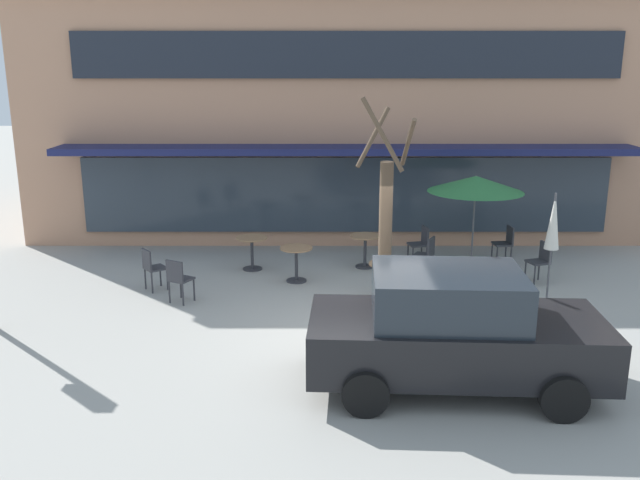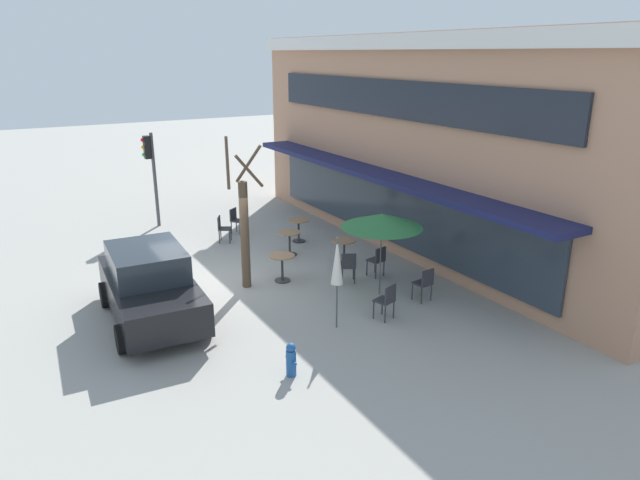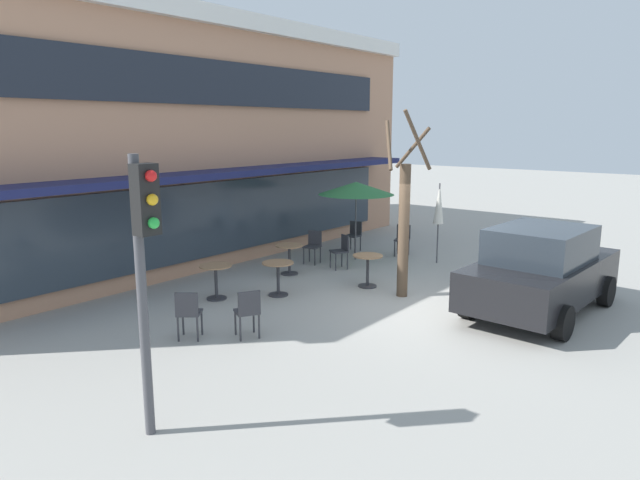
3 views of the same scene
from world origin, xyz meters
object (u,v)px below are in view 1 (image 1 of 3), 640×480
object	(u,v)px
patio_umbrella_green_folded	(477,184)
cafe_chair_0	(507,242)
cafe_chair_2	(428,254)
cafe_table_by_tree	(298,258)
cafe_chair_4	(543,259)
street_tree	(387,230)
parked_sedan	(455,331)
cafe_table_streetside	(388,275)
cafe_chair_1	(154,266)
cafe_chair_3	(422,242)
cafe_table_near_wall	(367,246)
patio_umbrella_cream_folded	(555,222)
cafe_table_mid_patio	(254,248)
cafe_chair_5	(180,277)

from	to	relation	value
patio_umbrella_green_folded	cafe_chair_0	world-z (taller)	patio_umbrella_green_folded
cafe_chair_2	cafe_table_by_tree	bearing A→B (deg)	-172.86
cafe_chair_4	street_tree	bearing A→B (deg)	-149.62
cafe_chair_2	street_tree	size ratio (longest dim) A/B	0.22
cafe_table_by_tree	cafe_chair_2	xyz separation A→B (m)	(2.85, 0.36, 0.01)
parked_sedan	cafe_table_by_tree	bearing A→B (deg)	116.25
cafe_table_streetside	cafe_chair_1	xyz separation A→B (m)	(-4.79, 0.56, 0.01)
cafe_chair_3	street_tree	distance (m)	3.88
cafe_table_streetside	cafe_table_by_tree	size ratio (longest dim) A/B	1.00
cafe_chair_1	cafe_chair_3	distance (m)	6.14
cafe_chair_0	cafe_chair_4	world-z (taller)	same
cafe_table_near_wall	patio_umbrella_green_folded	size ratio (longest dim) A/B	0.35
cafe_chair_1	cafe_chair_4	distance (m)	8.21
cafe_table_streetside	parked_sedan	bearing A→B (deg)	-80.92
cafe_table_near_wall	cafe_chair_1	size ratio (longest dim) A/B	0.85
cafe_chair_3	cafe_chair_4	world-z (taller)	same
cafe_chair_1	street_tree	bearing A→B (deg)	-18.76
cafe_chair_2	parked_sedan	bearing A→B (deg)	-94.65
street_tree	patio_umbrella_green_folded	bearing A→B (deg)	51.72
cafe_chair_4	parked_sedan	size ratio (longest dim) A/B	0.21
patio_umbrella_cream_folded	cafe_chair_3	distance (m)	3.58
cafe_table_mid_patio	cafe_chair_1	size ratio (longest dim) A/B	0.85
cafe_table_mid_patio	patio_umbrella_green_folded	world-z (taller)	patio_umbrella_green_folded
patio_umbrella_green_folded	patio_umbrella_cream_folded	distance (m)	2.29
patio_umbrella_green_folded	cafe_chair_4	size ratio (longest dim) A/B	2.47
cafe_chair_4	parked_sedan	bearing A→B (deg)	-120.24
cafe_table_near_wall	cafe_table_streetside	size ratio (longest dim) A/B	1.00
cafe_chair_0	cafe_chair_1	size ratio (longest dim) A/B	1.00
cafe_table_by_tree	cafe_chair_2	bearing A→B (deg)	7.14
cafe_table_near_wall	cafe_table_by_tree	distance (m)	1.87
cafe_table_near_wall	patio_umbrella_cream_folded	size ratio (longest dim) A/B	0.35
cafe_chair_2	street_tree	distance (m)	3.02
cafe_table_streetside	street_tree	size ratio (longest dim) A/B	0.19
cafe_table_near_wall	cafe_chair_5	bearing A→B (deg)	-147.75
cafe_table_by_tree	cafe_table_mid_patio	bearing A→B (deg)	140.03
cafe_chair_0	cafe_chair_2	bearing A→B (deg)	-153.33
parked_sedan	cafe_table_near_wall	bearing A→B (deg)	98.35
cafe_chair_2	parked_sedan	xyz separation A→B (m)	(-0.43, -5.27, 0.35)
patio_umbrella_green_folded	cafe_chair_0	distance (m)	1.91
cafe_table_near_wall	cafe_table_mid_patio	world-z (taller)	same
cafe_chair_2	cafe_table_near_wall	bearing A→B (deg)	152.30
cafe_table_by_tree	cafe_chair_4	size ratio (longest dim) A/B	0.85
cafe_table_streetside	cafe_chair_5	size ratio (longest dim) A/B	0.85
patio_umbrella_green_folded	cafe_chair_1	bearing A→B (deg)	-169.67
cafe_table_mid_patio	parked_sedan	distance (m)	6.75
cafe_table_mid_patio	cafe_chair_3	size ratio (longest dim) A/B	0.85
cafe_chair_0	parked_sedan	size ratio (longest dim) A/B	0.21
cafe_table_near_wall	parked_sedan	distance (m)	6.03
cafe_table_near_wall	parked_sedan	bearing A→B (deg)	-81.65
cafe_table_streetside	cafe_chair_1	distance (m)	4.82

